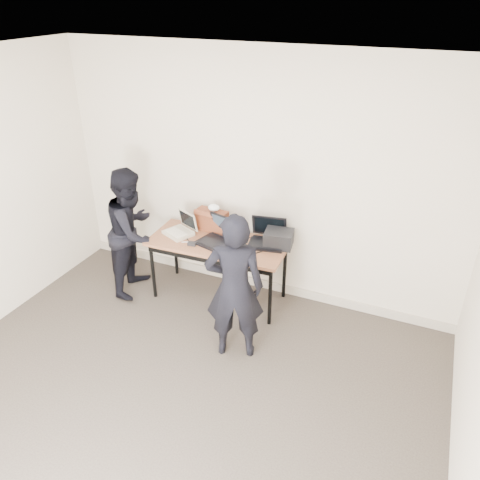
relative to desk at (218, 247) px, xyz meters
The scene contains 13 objects.
room 1.99m from the desk, 81.63° to the right, with size 4.60×4.60×2.80m.
desk is the anchor object (origin of this frame).
laptop_beige 0.48m from the desk, behind, with size 0.39×0.38×0.24m.
laptop_center 0.12m from the desk, 42.79° to the left, with size 0.45×0.44×0.29m.
laptop_right 0.55m from the desk, 22.11° to the left, with size 0.43×0.42×0.28m.
leather_satchel 0.35m from the desk, 128.44° to the left, with size 0.37×0.21×0.25m.
tissue 0.44m from the desk, 122.98° to the left, with size 0.13×0.10×0.08m, color white.
equipment_box 0.67m from the desk, 16.95° to the left, with size 0.29×0.25×0.17m, color black.
power_brick 0.29m from the desk, 142.68° to the right, with size 0.09×0.06×0.03m, color black.
cables 0.08m from the desk, ahead, with size 1.16×0.42×0.01m.
person_typist 0.93m from the desk, 54.43° to the right, with size 0.54×0.36×1.49m, color black.
person_observer 0.98m from the desk, 168.96° to the right, with size 0.72×0.56×1.48m, color black.
baseboard 0.77m from the desk, 54.70° to the left, with size 4.50×0.03×0.10m, color #B3A794.
Camera 1 is at (1.72, -2.11, 3.16)m, focal length 35.00 mm.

